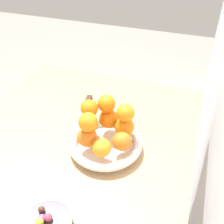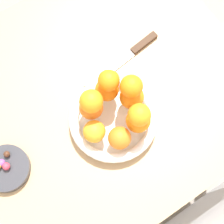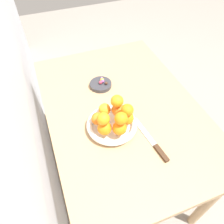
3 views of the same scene
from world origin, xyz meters
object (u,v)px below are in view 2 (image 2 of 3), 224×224
object	(u,v)px
orange_4	(132,97)
candy_ball_0	(6,166)
orange_3	(138,121)
orange_9	(131,86)
candy_dish	(7,168)
fruit_bowl	(113,119)
candy_ball_2	(2,163)
orange_7	(139,115)
dining_table	(64,123)
orange_5	(107,89)
orange_0	(91,108)
orange_2	(120,138)
candy_ball_4	(7,154)
orange_6	(91,101)
orange_8	(109,81)
orange_1	(94,131)
knife	(128,56)

from	to	relation	value
orange_4	candy_ball_0	size ratio (longest dim) A/B	3.23
orange_3	orange_9	bearing A→B (deg)	-107.72
candy_ball_0	candy_dish	bearing A→B (deg)	-14.07
fruit_bowl	candy_ball_2	world-z (taller)	same
orange_9	candy_ball_0	size ratio (longest dim) A/B	2.89
candy_ball_0	candy_ball_2	bearing A→B (deg)	-69.65
fruit_bowl	orange_9	distance (m)	0.13
orange_3	orange_7	world-z (taller)	orange_7
orange_9	candy_ball_0	distance (m)	0.37
orange_4	orange_9	distance (m)	0.06
dining_table	orange_5	size ratio (longest dim) A/B	17.72
orange_0	orange_3	distance (m)	0.12
orange_0	orange_2	bearing A→B (deg)	98.69
dining_table	candy_ball_2	distance (m)	0.23
candy_ball_2	candy_ball_4	bearing A→B (deg)	-148.82
candy_ball_0	candy_ball_4	bearing A→B (deg)	-119.53
orange_6	orange_8	bearing A→B (deg)	-161.15
dining_table	orange_3	size ratio (longest dim) A/B	17.53
candy_ball_2	orange_3	bearing A→B (deg)	162.45
candy_dish	orange_9	size ratio (longest dim) A/B	2.14
candy_ball_4	orange_5	bearing A→B (deg)	178.61
candy_dish	orange_1	distance (m)	0.25
candy_dish	candy_ball_4	world-z (taller)	candy_ball_4
candy_ball_4	orange_1	bearing A→B (deg)	158.83
fruit_bowl	orange_7	world-z (taller)	orange_7
orange_3	orange_5	world-z (taller)	same
orange_2	candy_ball_2	distance (m)	0.30
orange_1	orange_3	world-z (taller)	orange_3
orange_3	orange_5	bearing A→B (deg)	-80.67
orange_5	orange_7	bearing A→B (deg)	97.32
orange_6	orange_1	bearing A→B (deg)	61.53
fruit_bowl	candy_ball_4	size ratio (longest dim) A/B	14.28
candy_dish	orange_6	world-z (taller)	orange_6
orange_0	dining_table	bearing A→B (deg)	-37.01
orange_5	orange_7	distance (m)	0.13
knife	dining_table	bearing A→B (deg)	9.24
candy_dish	orange_9	world-z (taller)	orange_9
orange_9	orange_3	bearing A→B (deg)	72.28
orange_7	orange_9	world-z (taller)	orange_9
orange_6	orange_7	distance (m)	0.12
orange_3	orange_8	size ratio (longest dim) A/B	1.15
orange_5	orange_3	bearing A→B (deg)	99.33
orange_4	orange_5	distance (m)	0.07
orange_2	knife	xyz separation A→B (m)	(-0.17, -0.20, -0.06)
orange_6	candy_ball_0	xyz separation A→B (m)	(0.26, -0.01, -0.10)
orange_7	candy_ball_2	distance (m)	0.37
fruit_bowl	orange_8	distance (m)	0.13
orange_1	orange_9	distance (m)	0.15
orange_4	orange_8	size ratio (longest dim) A/B	1.16
orange_2	candy_ball_2	world-z (taller)	orange_2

